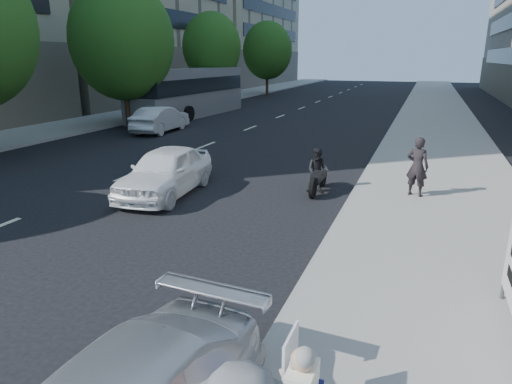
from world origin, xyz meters
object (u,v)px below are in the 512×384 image
at_px(pedestrian_woman, 417,167).
at_px(white_sedan_near, 165,171).
at_px(motorcycle, 318,173).
at_px(bus, 190,93).
at_px(white_sedan_mid, 161,119).

bearing_deg(pedestrian_woman, white_sedan_near, 32.79).
bearing_deg(motorcycle, bus, 128.94).
relative_size(white_sedan_near, motorcycle, 2.10).
bearing_deg(white_sedan_near, motorcycle, 17.42).
relative_size(white_sedan_mid, bus, 0.36).
xyz_separation_m(pedestrian_woman, bus, (-15.88, 15.69, 0.61)).
height_order(motorcycle, bus, bus).
distance_m(white_sedan_mid, motorcycle, 14.16).
distance_m(white_sedan_near, motorcycle, 4.70).
xyz_separation_m(pedestrian_woman, motorcycle, (-2.88, -0.23, -0.39)).
xyz_separation_m(white_sedan_mid, bus, (-1.92, 7.10, 0.91)).
bearing_deg(white_sedan_near, pedestrian_woman, 10.66).
xyz_separation_m(white_sedan_near, motorcycle, (4.35, 1.79, -0.09)).
xyz_separation_m(white_sedan_near, bus, (-8.65, 17.72, 0.90)).
xyz_separation_m(white_sedan_mid, motorcycle, (11.07, -8.82, -0.08)).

